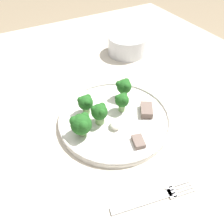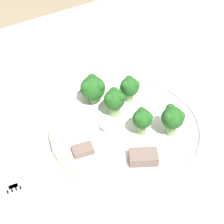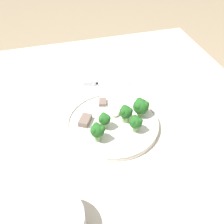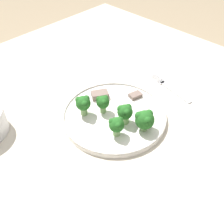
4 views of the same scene
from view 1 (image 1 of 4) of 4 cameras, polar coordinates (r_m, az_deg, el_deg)
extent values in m
plane|color=#9E896B|center=(1.25, 1.21, -23.94)|extent=(8.00, 8.00, 0.00)
cube|color=beige|center=(0.63, 2.20, 1.30)|extent=(1.27, 1.14, 0.03)
cylinder|color=brown|center=(1.47, 7.68, 10.78)|extent=(0.06, 0.06, 0.72)
cylinder|color=white|center=(0.57, 0.62, -1.85)|extent=(0.29, 0.29, 0.01)
torus|color=white|center=(0.56, 0.63, -1.21)|extent=(0.29, 0.29, 0.01)
cube|color=silver|center=(0.46, 7.78, -22.23)|extent=(0.04, 0.13, 0.00)
cube|color=silver|center=(0.47, 15.17, -19.62)|extent=(0.03, 0.02, 0.00)
cube|color=silver|center=(0.48, 18.44, -19.58)|extent=(0.01, 0.05, 0.00)
cube|color=silver|center=(0.48, 18.02, -18.92)|extent=(0.01, 0.05, 0.00)
cube|color=silver|center=(0.48, 17.61, -18.27)|extent=(0.01, 0.05, 0.00)
cube|color=silver|center=(0.49, 17.20, -17.63)|extent=(0.01, 0.05, 0.00)
cylinder|color=silver|center=(0.84, 4.02, 17.15)|extent=(0.14, 0.14, 0.07)
cylinder|color=silver|center=(0.84, 4.00, 16.83)|extent=(0.12, 0.12, 0.05)
cylinder|color=#7FA866|center=(0.57, -6.73, 0.64)|extent=(0.02, 0.02, 0.02)
sphere|color=#215B1E|center=(0.56, -6.94, 2.47)|extent=(0.04, 0.04, 0.04)
sphere|color=#215B1E|center=(0.54, -6.52, 2.43)|extent=(0.02, 0.02, 0.02)
sphere|color=#215B1E|center=(0.56, -6.32, 3.82)|extent=(0.02, 0.02, 0.02)
sphere|color=#215B1E|center=(0.55, -8.21, 3.13)|extent=(0.02, 0.02, 0.02)
cylinder|color=#7FA866|center=(0.53, -7.78, -5.11)|extent=(0.02, 0.02, 0.02)
sphere|color=#215B1E|center=(0.51, -8.06, -3.20)|extent=(0.05, 0.05, 0.05)
sphere|color=#215B1E|center=(0.49, -7.50, -3.45)|extent=(0.02, 0.02, 0.02)
sphere|color=#215B1E|center=(0.51, -7.18, -1.27)|extent=(0.02, 0.02, 0.02)
sphere|color=#215B1E|center=(0.50, -9.88, -2.31)|extent=(0.02, 0.02, 0.02)
cylinder|color=#7FA866|center=(0.55, -3.20, -1.88)|extent=(0.02, 0.02, 0.02)
sphere|color=#215B1E|center=(0.53, -3.30, 0.03)|extent=(0.04, 0.04, 0.04)
sphere|color=#215B1E|center=(0.51, -2.74, -0.07)|extent=(0.02, 0.02, 0.02)
sphere|color=#215B1E|center=(0.53, -2.62, 1.54)|extent=(0.02, 0.02, 0.02)
sphere|color=#215B1E|center=(0.52, -4.68, 0.76)|extent=(0.02, 0.02, 0.02)
cylinder|color=#7FA866|center=(0.58, 2.56, 1.27)|extent=(0.02, 0.02, 0.02)
sphere|color=#215B1E|center=(0.56, 2.64, 3.07)|extent=(0.04, 0.04, 0.04)
sphere|color=#215B1E|center=(0.55, 3.25, 3.05)|extent=(0.02, 0.02, 0.02)
sphere|color=#215B1E|center=(0.56, 3.20, 4.32)|extent=(0.02, 0.02, 0.02)
sphere|color=#215B1E|center=(0.55, 1.54, 3.71)|extent=(0.02, 0.02, 0.02)
cylinder|color=#7FA866|center=(0.62, 3.08, 4.71)|extent=(0.02, 0.02, 0.03)
sphere|color=#215B1E|center=(0.60, 3.17, 6.68)|extent=(0.04, 0.04, 0.04)
sphere|color=#215B1E|center=(0.59, 3.83, 6.74)|extent=(0.02, 0.02, 0.02)
sphere|color=#215B1E|center=(0.60, 3.77, 7.97)|extent=(0.02, 0.02, 0.02)
sphere|color=#215B1E|center=(0.59, 2.02, 7.39)|extent=(0.02, 0.02, 0.02)
cube|color=#756056|center=(0.51, 6.93, -7.65)|extent=(0.04, 0.03, 0.01)
cube|color=#756056|center=(0.58, 9.00, 0.52)|extent=(0.06, 0.05, 0.02)
ellipsoid|color=silver|center=(0.53, 0.75, -3.54)|extent=(0.03, 0.03, 0.02)
camera|label=2|loc=(0.53, 62.26, 27.21)|focal=50.00mm
camera|label=3|loc=(0.98, -12.41, 53.91)|focal=42.00mm
camera|label=4|loc=(0.75, -56.21, 37.37)|focal=42.00mm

